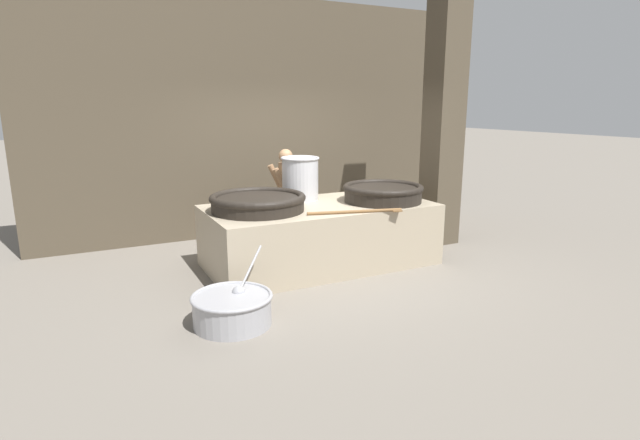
{
  "coord_description": "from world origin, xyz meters",
  "views": [
    {
      "loc": [
        -2.94,
        -5.85,
        2.15
      ],
      "look_at": [
        0.0,
        0.0,
        0.62
      ],
      "focal_mm": 28.0,
      "sensor_mm": 36.0,
      "label": 1
    }
  ],
  "objects_px": {
    "prep_bowl_vegetables": "(232,308)",
    "stock_pot": "(300,178)",
    "giant_wok_far": "(383,192)",
    "giant_wok_near": "(258,202)",
    "cook": "(286,195)"
  },
  "relations": [
    {
      "from": "giant_wok_far",
      "to": "stock_pot",
      "type": "xyz_separation_m",
      "value": [
        -0.97,
        0.64,
        0.18
      ]
    },
    {
      "from": "stock_pot",
      "to": "cook",
      "type": "relative_size",
      "value": 0.4
    },
    {
      "from": "giant_wok_near",
      "to": "stock_pot",
      "type": "height_order",
      "value": "stock_pot"
    },
    {
      "from": "stock_pot",
      "to": "prep_bowl_vegetables",
      "type": "height_order",
      "value": "stock_pot"
    },
    {
      "from": "stock_pot",
      "to": "prep_bowl_vegetables",
      "type": "relative_size",
      "value": 0.68
    },
    {
      "from": "giant_wok_far",
      "to": "prep_bowl_vegetables",
      "type": "xyz_separation_m",
      "value": [
        -2.54,
        -1.17,
        -0.78
      ]
    },
    {
      "from": "cook",
      "to": "prep_bowl_vegetables",
      "type": "xyz_separation_m",
      "value": [
        -1.58,
        -2.35,
        -0.63
      ]
    },
    {
      "from": "cook",
      "to": "prep_bowl_vegetables",
      "type": "distance_m",
      "value": 2.9
    },
    {
      "from": "prep_bowl_vegetables",
      "to": "giant_wok_near",
      "type": "bearing_deg",
      "value": 60.12
    },
    {
      "from": "giant_wok_far",
      "to": "prep_bowl_vegetables",
      "type": "bearing_deg",
      "value": -155.24
    },
    {
      "from": "cook",
      "to": "giant_wok_near",
      "type": "bearing_deg",
      "value": 63.14
    },
    {
      "from": "giant_wok_far",
      "to": "prep_bowl_vegetables",
      "type": "height_order",
      "value": "giant_wok_far"
    },
    {
      "from": "prep_bowl_vegetables",
      "to": "stock_pot",
      "type": "bearing_deg",
      "value": 48.97
    },
    {
      "from": "giant_wok_near",
      "to": "stock_pot",
      "type": "bearing_deg",
      "value": 29.82
    },
    {
      "from": "giant_wok_near",
      "to": "giant_wok_far",
      "type": "relative_size",
      "value": 1.09
    }
  ]
}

